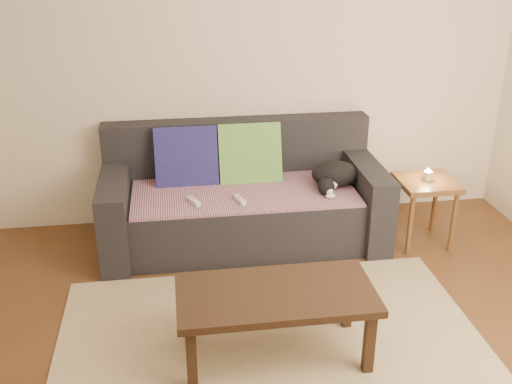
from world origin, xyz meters
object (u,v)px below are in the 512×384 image
sofa (243,202)px  side_table (426,191)px  coffee_table (276,300)px  wii_remote_a (194,201)px  wii_remote_b (240,200)px  cat (334,175)px

sofa → side_table: bearing=-11.6°
sofa → coffee_table: 1.45m
wii_remote_a → wii_remote_b: same height
sofa → coffee_table: sofa is taller
cat → side_table: cat is taller
sofa → wii_remote_b: (-0.05, -0.28, 0.15)m
wii_remote_a → side_table: bearing=-113.8°
wii_remote_b → side_table: 1.41m
sofa → wii_remote_b: size_ratio=14.00×
sofa → cat: bearing=-8.5°
wii_remote_a → coffee_table: size_ratio=0.14×
cat → coffee_table: (-0.69, -1.35, -0.15)m
cat → side_table: bearing=-36.6°
wii_remote_b → side_table: (1.40, 0.00, -0.02)m
coffee_table → side_table: bearing=40.9°
coffee_table → wii_remote_a: bearing=107.9°
sofa → wii_remote_a: sofa is taller
cat → wii_remote_b: 0.77m
wii_remote_a → side_table: 1.73m
sofa → wii_remote_b: bearing=-100.7°
wii_remote_a → coffee_table: wii_remote_a is taller
sofa → wii_remote_a: (-0.38, -0.26, 0.15)m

